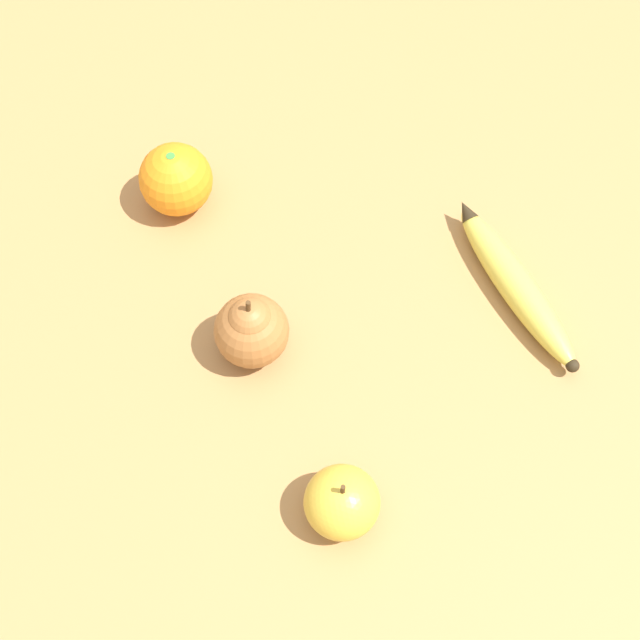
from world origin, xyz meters
name	(u,v)px	position (x,y,z in m)	size (l,w,h in m)	color
ground_plane	(327,343)	(0.00, 0.00, 0.00)	(3.00, 3.00, 0.00)	#A87A47
banana	(515,284)	(-0.11, -0.18, 0.02)	(0.22, 0.12, 0.04)	#DBCC4C
orange	(176,179)	(0.25, -0.03, 0.04)	(0.08, 0.08, 0.08)	orange
pear	(251,329)	(0.05, 0.05, 0.04)	(0.08, 0.08, 0.10)	#A36633
apple	(342,502)	(-0.13, 0.13, 0.03)	(0.07, 0.07, 0.08)	gold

